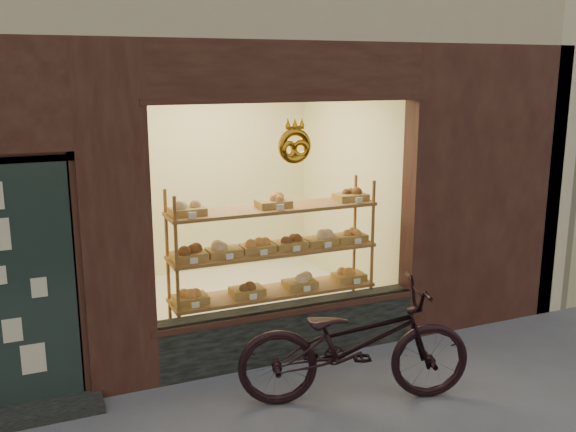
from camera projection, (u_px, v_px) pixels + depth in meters
name	position (u px, v px, depth m)	size (l,w,h in m)	color
display_shelf	(274.00, 264.00, 6.70)	(2.20, 0.45, 1.70)	brown
bicycle	(354.00, 343.00, 5.54)	(0.71, 2.03, 1.06)	black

